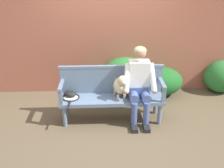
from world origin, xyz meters
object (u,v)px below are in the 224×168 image
at_px(tennis_racket, 71,98).
at_px(baseball_glove, 70,94).
at_px(garden_bench, 112,100).
at_px(person_seated, 139,82).
at_px(dog_on_bench, 120,86).

xyz_separation_m(tennis_racket, baseball_glove, (-0.02, 0.09, 0.04)).
relative_size(garden_bench, tennis_racket, 3.11).
bearing_deg(baseball_glove, tennis_racket, -44.55).
bearing_deg(tennis_racket, person_seated, 0.21).
xyz_separation_m(person_seated, baseball_glove, (-1.16, 0.09, -0.23)).
bearing_deg(person_seated, garden_bench, 179.01).
bearing_deg(tennis_racket, baseball_glove, 101.56).
bearing_deg(garden_bench, tennis_racket, -179.02).
xyz_separation_m(garden_bench, baseball_glove, (-0.71, 0.08, 0.10)).
height_order(person_seated, dog_on_bench, person_seated).
bearing_deg(baseball_glove, person_seated, 29.56).
relative_size(person_seated, baseball_glove, 5.92).
bearing_deg(person_seated, baseball_glove, 175.67).
relative_size(person_seated, dog_on_bench, 3.00).
distance_m(dog_on_bench, baseball_glove, 0.87).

